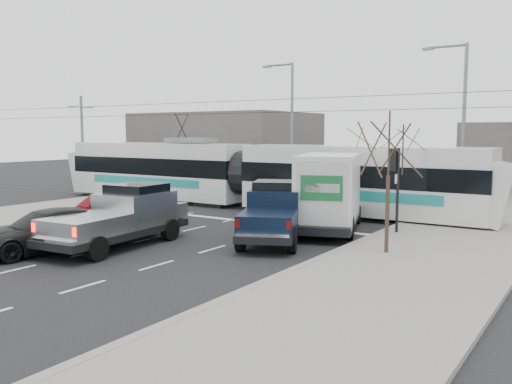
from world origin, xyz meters
The scene contains 17 objects.
ground centered at (0.00, 0.00, 0.00)m, with size 120.00×120.00×0.00m, color black.
sidewalk_right centered at (9.00, 0.00, 0.07)m, with size 6.00×60.00×0.15m, color gray.
sidewalk_left centered at (-12.00, 0.00, 0.07)m, with size 6.00×60.00×0.15m, color gray.
rails centered at (0.00, 10.00, 0.01)m, with size 60.00×1.60×0.03m, color #33302D.
building_left centered at (-14.00, 22.00, 3.00)m, with size 14.00×10.00×6.00m, color #635E59.
bare_tree centered at (7.60, 2.50, 3.79)m, with size 2.40×2.40×5.00m.
traffic_signal centered at (6.47, 6.50, 2.74)m, with size 0.44×0.44×3.60m.
street_lamp_near centered at (7.31, 14.00, 5.11)m, with size 2.38×0.25×9.00m.
street_lamp_far centered at (-4.19, 16.00, 5.11)m, with size 2.38×0.25×9.00m.
catenary centered at (0.00, 10.00, 3.88)m, with size 60.00×0.20×7.00m.
tram centered at (-3.67, 10.11, 1.95)m, with size 27.02×3.12×5.51m.
silver_pickup centered at (-1.65, -1.33, 1.17)m, with size 2.79×6.65×2.35m.
box_truck centered at (3.73, 5.93, 1.71)m, with size 4.47×7.30×3.45m.
navy_pickup centered at (2.79, 2.66, 1.18)m, with size 4.20×6.01×2.39m.
green_car centered at (-4.93, 1.68, 0.68)m, with size 2.26×4.89×1.36m, color black.
red_car centered at (-5.84, 1.18, 0.79)m, with size 1.87×4.66×1.59m, color maroon.
dark_car centered at (-3.21, -3.70, 0.78)m, with size 2.17×5.34×1.55m, color black.
Camera 1 is at (14.17, -15.88, 4.42)m, focal length 38.00 mm.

